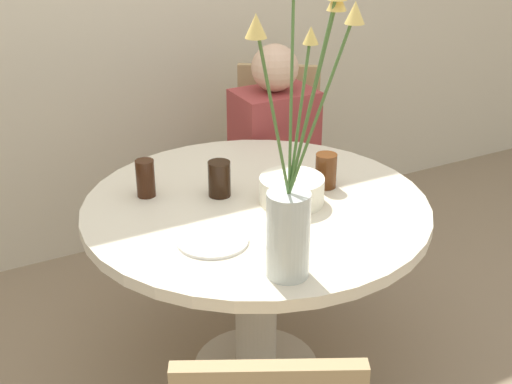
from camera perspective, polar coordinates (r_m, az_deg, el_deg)
name	(u,v)px	position (r m, az deg, el deg)	size (l,w,h in m)	color
ground_plane	(256,371)	(2.76, 0.00, -14.11)	(16.00, 16.00, 0.00)	#89755B
dining_table	(256,240)	(2.44, 0.00, -3.88)	(1.16, 1.16, 0.71)	beige
chair_far_back	(276,153)	(3.32, 1.64, 3.10)	(0.55, 0.55, 0.89)	tan
birthday_cake	(292,190)	(2.36, 2.87, 0.14)	(0.22, 0.22, 0.13)	white
flower_vase	(292,194)	(1.87, 2.92, -0.19)	(0.30, 0.25, 0.80)	silver
side_plate	(212,240)	(2.14, -3.50, -3.87)	(0.22, 0.22, 0.01)	white
drink_glass_0	(326,171)	(2.47, 5.61, 1.72)	(0.07, 0.07, 0.12)	#51280F
drink_glass_1	(219,179)	(2.40, -2.95, 1.06)	(0.08, 0.08, 0.12)	black
drink_glass_2	(145,178)	(2.42, -8.84, 1.10)	(0.06, 0.06, 0.13)	#33190C
person_guest	(274,168)	(3.18, 1.43, 1.96)	(0.34, 0.24, 1.05)	#383333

